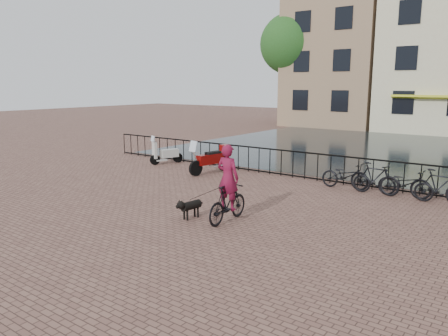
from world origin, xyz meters
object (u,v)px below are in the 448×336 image
Objects in this scene: dog at (191,208)px; scooter at (166,149)px; cyclist at (228,188)px; motorcycle at (210,156)px.

scooter reaches higher than dog.
dog is at bearing -20.51° from scooter.
cyclist is 8.70m from scooter.
cyclist is 6.19m from motorcycle.
motorcycle is at bearing 10.91° from scooter.
cyclist is at bearing -36.89° from motorcycle.
cyclist is at bearing 27.66° from dog.
motorcycle is (-4.19, 4.55, -0.19)m from cyclist.
dog is (-0.94, -0.35, -0.61)m from cyclist.
scooter is at bearing -37.86° from cyclist.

